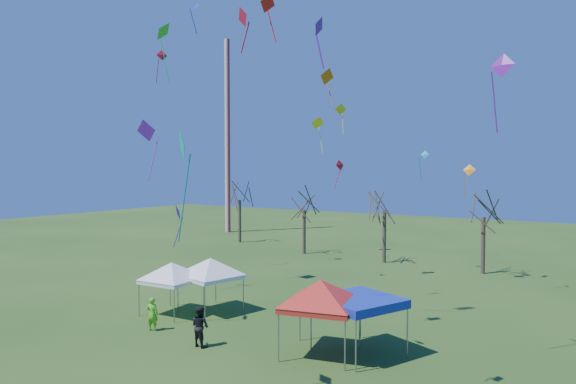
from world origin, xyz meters
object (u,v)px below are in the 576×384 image
at_px(tent_red, 321,285).
at_px(person_green, 152,314).
at_px(tent_blue, 359,302).
at_px(tree_1, 304,194).
at_px(tree_2, 385,191).
at_px(tent_white_mid, 210,262).
at_px(tree_0, 240,185).
at_px(radio_mast, 227,136).
at_px(tree_3, 484,197).
at_px(tent_white_west, 172,266).
at_px(person_dark, 200,326).

distance_m(tent_red, person_green, 9.33).
bearing_deg(tent_blue, tree_1, 126.00).
xyz_separation_m(tree_2, tent_white_mid, (-2.53, -20.11, -3.38)).
relative_size(tree_0, tree_1, 1.12).
xyz_separation_m(tent_blue, person_green, (-10.26, -2.67, -1.49)).
height_order(tree_1, tree_2, tree_2).
xyz_separation_m(radio_mast, tree_1, (17.23, -9.35, -6.71)).
distance_m(tree_1, tent_blue, 27.40).
distance_m(tent_white_mid, tent_blue, 10.25).
height_order(tree_3, tent_white_west, tree_3).
bearing_deg(tent_white_mid, person_dark, -53.50).
height_order(tree_2, tree_3, tree_2).
xyz_separation_m(tent_white_mid, tent_blue, (10.11, -1.62, -0.56)).
bearing_deg(tent_red, tree_0, 133.82).
height_order(tree_1, tent_blue, tree_1).
xyz_separation_m(radio_mast, person_green, (22.95, -34.02, -11.65)).
relative_size(tree_3, tent_white_mid, 1.99).
height_order(person_dark, person_green, person_dark).
bearing_deg(tent_red, person_green, -169.37).
relative_size(radio_mast, tent_blue, 5.89).
height_order(tree_2, tent_white_mid, tree_2).
xyz_separation_m(tent_white_mid, person_green, (-0.15, -4.29, -2.05)).
bearing_deg(tent_blue, tree_0, 136.50).
bearing_deg(person_green, tent_blue, 177.01).
bearing_deg(tree_2, tent_red, -74.72).
relative_size(tent_red, person_dark, 2.28).
distance_m(tree_0, tree_3, 27.09).
bearing_deg(tree_3, person_green, -114.72).
xyz_separation_m(tree_0, tree_3, (26.88, -3.34, -0.41)).
height_order(radio_mast, tent_white_west, radio_mast).
distance_m(tree_2, tent_blue, 23.34).
height_order(tree_1, tent_white_west, tree_1).
distance_m(tent_white_mid, person_green, 4.76).
xyz_separation_m(tree_1, tree_2, (8.40, -0.27, 0.50)).
bearing_deg(tree_3, tent_blue, -92.20).
bearing_deg(tent_white_mid, tree_3, 61.07).
height_order(tree_2, tent_white_west, tree_2).
distance_m(tent_white_west, tent_blue, 11.63).
xyz_separation_m(tent_white_west, person_dark, (5.00, -3.13, -1.82)).
xyz_separation_m(tent_white_west, person_green, (1.37, -2.71, -1.90)).
relative_size(tent_white_mid, person_green, 2.33).
bearing_deg(person_green, tent_red, 173.04).
relative_size(tree_2, person_green, 4.79).
bearing_deg(tree_1, person_green, -76.94).
bearing_deg(tree_1, tent_red, -57.57).
bearing_deg(tree_1, tent_white_mid, -73.93).
bearing_deg(tent_white_mid, radio_mast, 127.86).
bearing_deg(tent_white_west, person_green, -63.22).
height_order(tree_0, tent_white_west, tree_0).
xyz_separation_m(tree_3, person_dark, (-7.44, -24.48, -5.14)).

